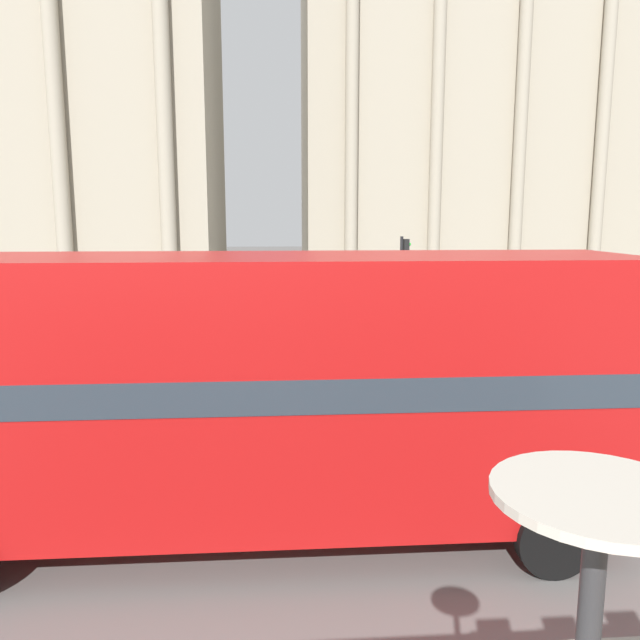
{
  "coord_description": "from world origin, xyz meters",
  "views": [
    {
      "loc": [
        0.14,
        -1.93,
        4.8
      ],
      "look_at": [
        1.41,
        16.02,
        1.81
      ],
      "focal_mm": 35.0,
      "sensor_mm": 36.0,
      "label": 1
    }
  ],
  "objects_px": {
    "plaza_building_right": "(493,125)",
    "traffic_light_far": "(403,273)",
    "plaza_building_left": "(46,101)",
    "double_decker_bus": "(264,387)",
    "pedestrian_white": "(304,329)",
    "pedestrian_black": "(339,284)",
    "traffic_light_mid": "(172,311)",
    "car_black": "(118,331)",
    "traffic_light_near": "(366,343)",
    "cafe_dining_table": "(595,555)"
  },
  "relations": [
    {
      "from": "car_black",
      "to": "pedestrian_black",
      "type": "relative_size",
      "value": 2.52
    },
    {
      "from": "plaza_building_left",
      "to": "pedestrian_white",
      "type": "height_order",
      "value": "plaza_building_left"
    },
    {
      "from": "double_decker_bus",
      "to": "traffic_light_mid",
      "type": "height_order",
      "value": "double_decker_bus"
    },
    {
      "from": "traffic_light_far",
      "to": "double_decker_bus",
      "type": "bearing_deg",
      "value": -108.75
    },
    {
      "from": "double_decker_bus",
      "to": "pedestrian_black",
      "type": "bearing_deg",
      "value": 83.37
    },
    {
      "from": "pedestrian_black",
      "to": "pedestrian_white",
      "type": "xyz_separation_m",
      "value": [
        -2.64,
        -14.36,
        -0.02
      ]
    },
    {
      "from": "plaza_building_left",
      "to": "plaza_building_right",
      "type": "distance_m",
      "value": 32.75
    },
    {
      "from": "plaza_building_left",
      "to": "pedestrian_white",
      "type": "bearing_deg",
      "value": -55.03
    },
    {
      "from": "car_black",
      "to": "pedestrian_black",
      "type": "xyz_separation_m",
      "value": [
        9.34,
        13.06,
        0.26
      ]
    },
    {
      "from": "traffic_light_near",
      "to": "pedestrian_white",
      "type": "bearing_deg",
      "value": 94.06
    },
    {
      "from": "traffic_light_near",
      "to": "car_black",
      "type": "bearing_deg",
      "value": 123.37
    },
    {
      "from": "traffic_light_far",
      "to": "car_black",
      "type": "xyz_separation_m",
      "value": [
        -10.64,
        -1.14,
        -1.93
      ]
    },
    {
      "from": "traffic_light_far",
      "to": "car_black",
      "type": "distance_m",
      "value": 10.87
    },
    {
      "from": "traffic_light_near",
      "to": "traffic_light_far",
      "type": "height_order",
      "value": "traffic_light_far"
    },
    {
      "from": "plaza_building_right",
      "to": "pedestrian_white",
      "type": "height_order",
      "value": "plaza_building_right"
    },
    {
      "from": "double_decker_bus",
      "to": "pedestrian_black",
      "type": "relative_size",
      "value": 6.32
    },
    {
      "from": "plaza_building_right",
      "to": "double_decker_bus",
      "type": "bearing_deg",
      "value": -112.92
    },
    {
      "from": "double_decker_bus",
      "to": "pedestrian_white",
      "type": "relative_size",
      "value": 6.46
    },
    {
      "from": "pedestrian_white",
      "to": "pedestrian_black",
      "type": "bearing_deg",
      "value": -156.78
    },
    {
      "from": "cafe_dining_table",
      "to": "pedestrian_black",
      "type": "relative_size",
      "value": 0.44
    },
    {
      "from": "plaza_building_right",
      "to": "traffic_light_far",
      "type": "relative_size",
      "value": 7.49
    },
    {
      "from": "traffic_light_mid",
      "to": "pedestrian_white",
      "type": "xyz_separation_m",
      "value": [
        3.75,
        4.56,
        -1.35
      ]
    },
    {
      "from": "traffic_light_near",
      "to": "pedestrian_white",
      "type": "relative_size",
      "value": 2.3
    },
    {
      "from": "plaza_building_right",
      "to": "traffic_light_far",
      "type": "height_order",
      "value": "plaza_building_right"
    },
    {
      "from": "plaza_building_left",
      "to": "pedestrian_black",
      "type": "relative_size",
      "value": 14.82
    },
    {
      "from": "plaza_building_left",
      "to": "traffic_light_near",
      "type": "xyz_separation_m",
      "value": [
        16.74,
        -32.87,
        -9.92
      ]
    },
    {
      "from": "car_black",
      "to": "pedestrian_white",
      "type": "bearing_deg",
      "value": 159.85
    },
    {
      "from": "cafe_dining_table",
      "to": "traffic_light_near",
      "type": "distance_m",
      "value": 9.91
    },
    {
      "from": "double_decker_bus",
      "to": "plaza_building_right",
      "type": "distance_m",
      "value": 45.66
    },
    {
      "from": "cafe_dining_table",
      "to": "traffic_light_far",
      "type": "relative_size",
      "value": 0.18
    },
    {
      "from": "plaza_building_left",
      "to": "traffic_light_far",
      "type": "distance_m",
      "value": 30.22
    },
    {
      "from": "traffic_light_mid",
      "to": "plaza_building_right",
      "type": "bearing_deg",
      "value": 58.9
    },
    {
      "from": "car_black",
      "to": "pedestrian_black",
      "type": "bearing_deg",
      "value": -134.72
    },
    {
      "from": "double_decker_bus",
      "to": "pedestrian_white",
      "type": "distance_m",
      "value": 12.71
    },
    {
      "from": "plaza_building_left",
      "to": "double_decker_bus",
      "type": "bearing_deg",
      "value": -67.27
    },
    {
      "from": "plaza_building_right",
      "to": "car_black",
      "type": "relative_size",
      "value": 7.22
    },
    {
      "from": "traffic_light_near",
      "to": "traffic_light_mid",
      "type": "xyz_separation_m",
      "value": [
        -4.45,
        5.38,
        -0.17
      ]
    },
    {
      "from": "plaza_building_left",
      "to": "car_black",
      "type": "bearing_deg",
      "value": -66.65
    },
    {
      "from": "traffic_light_near",
      "to": "pedestrian_black",
      "type": "height_order",
      "value": "traffic_light_near"
    },
    {
      "from": "plaza_building_left",
      "to": "traffic_light_mid",
      "type": "bearing_deg",
      "value": -65.91
    },
    {
      "from": "cafe_dining_table",
      "to": "plaza_building_right",
      "type": "relative_size",
      "value": 0.02
    },
    {
      "from": "traffic_light_near",
      "to": "pedestrian_black",
      "type": "distance_m",
      "value": 24.43
    },
    {
      "from": "plaza_building_right",
      "to": "pedestrian_black",
      "type": "bearing_deg",
      "value": -133.75
    },
    {
      "from": "cafe_dining_table",
      "to": "plaza_building_left",
      "type": "relative_size",
      "value": 0.03
    },
    {
      "from": "traffic_light_far",
      "to": "plaza_building_right",
      "type": "bearing_deg",
      "value": 64.79
    },
    {
      "from": "double_decker_bus",
      "to": "pedestrian_white",
      "type": "xyz_separation_m",
      "value": [
        1.16,
        12.57,
        -1.44
      ]
    },
    {
      "from": "double_decker_bus",
      "to": "car_black",
      "type": "relative_size",
      "value": 2.51
    },
    {
      "from": "traffic_light_far",
      "to": "pedestrian_white",
      "type": "height_order",
      "value": "traffic_light_far"
    },
    {
      "from": "plaza_building_left",
      "to": "traffic_light_mid",
      "type": "height_order",
      "value": "plaza_building_left"
    },
    {
      "from": "traffic_light_mid",
      "to": "cafe_dining_table",
      "type": "bearing_deg",
      "value": -76.38
    }
  ]
}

